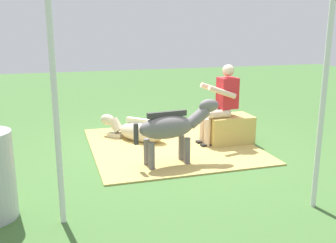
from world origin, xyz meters
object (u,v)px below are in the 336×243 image
object	(u,v)px
hay_bale	(229,129)
tent_pole_right	(56,110)
tent_pole_left	(323,103)
pony_standing	(173,127)
person_seated	(221,101)
pony_lying	(137,131)

from	to	relation	value
hay_bale	tent_pole_right	size ratio (longest dim) A/B	0.32
hay_bale	tent_pole_left	world-z (taller)	tent_pole_left
hay_bale	pony_standing	world-z (taller)	pony_standing
person_seated	tent_pole_left	xyz separation A→B (m)	(-0.03, 2.50, 0.43)
person_seated	tent_pole_left	bearing A→B (deg)	90.67
pony_lying	person_seated	bearing A→B (deg)	156.50
hay_bale	person_seated	size ratio (longest dim) A/B	0.56
pony_standing	tent_pole_left	bearing A→B (deg)	122.54
pony_standing	tent_pole_left	world-z (taller)	tent_pole_left
hay_bale	pony_lying	world-z (taller)	hay_bale
person_seated	tent_pole_left	distance (m)	2.54
pony_lying	pony_standing	bearing A→B (deg)	100.31
pony_lying	tent_pole_right	bearing A→B (deg)	62.53
person_seated	pony_standing	world-z (taller)	person_seated
pony_standing	tent_pole_left	distance (m)	2.18
pony_lying	tent_pole_right	world-z (taller)	tent_pole_right
tent_pole_left	pony_lying	bearing A→B (deg)	-66.14
pony_standing	tent_pole_right	distance (m)	2.17
tent_pole_left	hay_bale	bearing A→B (deg)	-93.11
hay_bale	pony_lying	distance (m)	1.61
person_seated	pony_standing	distance (m)	1.33
pony_standing	person_seated	bearing A→B (deg)	-145.82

